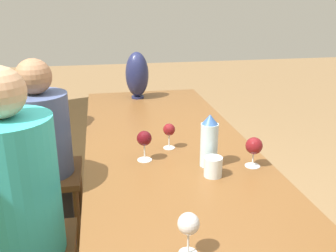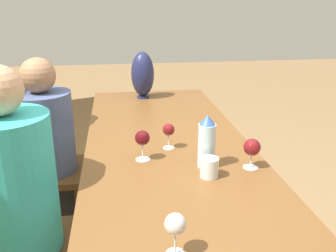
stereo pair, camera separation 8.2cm
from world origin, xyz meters
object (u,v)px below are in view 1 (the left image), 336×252
(wine_glass_0, at_px, (169,130))
(wine_glass_2, at_px, (254,146))
(wine_glass_1, at_px, (144,139))
(person_far, at_px, (45,148))
(chair_near, at_px, (6,247))
(wine_glass_3, at_px, (189,225))
(chair_far, at_px, (33,169))
(person_near, at_px, (21,208))
(water_bottle, at_px, (209,141))
(vase, at_px, (137,75))
(water_tumbler, at_px, (213,167))

(wine_glass_0, relative_size, wine_glass_2, 0.94)
(wine_glass_1, height_order, person_far, person_far)
(wine_glass_2, relative_size, chair_near, 0.16)
(wine_glass_3, xyz_separation_m, chair_far, (1.31, 0.68, -0.38))
(wine_glass_2, bearing_deg, person_near, 91.32)
(wine_glass_0, relative_size, chair_near, 0.15)
(water_bottle, bearing_deg, wine_glass_1, 68.49)
(vase, relative_size, person_far, 0.30)
(chair_near, distance_m, person_far, 0.79)
(wine_glass_1, height_order, wine_glass_3, wine_glass_1)
(chair_far, relative_size, person_far, 0.76)
(water_tumbler, bearing_deg, water_bottle, -5.73)
(chair_far, bearing_deg, water_tumbler, -131.92)
(chair_far, xyz_separation_m, person_far, (-0.00, -0.08, 0.14))
(water_tumbler, distance_m, wine_glass_0, 0.37)
(water_tumbler, bearing_deg, wine_glass_1, 51.36)
(wine_glass_0, relative_size, chair_far, 0.15)
(water_tumbler, height_order, person_near, person_near)
(chair_near, xyz_separation_m, person_far, (0.78, -0.08, 0.14))
(vase, relative_size, chair_far, 0.39)
(water_bottle, bearing_deg, chair_near, 94.34)
(vase, xyz_separation_m, person_near, (-1.34, 0.64, -0.28))
(wine_glass_0, height_order, person_near, person_near)
(wine_glass_2, xyz_separation_m, wine_glass_3, (-0.55, 0.44, 0.00))
(chair_near, xyz_separation_m, chair_far, (0.78, 0.00, 0.00))
(wine_glass_0, distance_m, chair_far, 0.98)
(wine_glass_3, height_order, person_far, person_far)
(water_bottle, relative_size, chair_far, 0.27)
(wine_glass_1, relative_size, chair_near, 0.16)
(chair_near, bearing_deg, wine_glass_3, -127.92)
(wine_glass_1, xyz_separation_m, wine_glass_2, (-0.16, -0.48, -0.01))
(vase, distance_m, person_near, 1.51)
(vase, bearing_deg, chair_far, 127.70)
(vase, xyz_separation_m, wine_glass_2, (-1.31, -0.39, -0.08))
(water_tumbler, bearing_deg, chair_far, 48.08)
(water_tumbler, relative_size, wine_glass_0, 0.66)
(water_tumbler, bearing_deg, person_far, 45.30)
(vase, distance_m, wine_glass_1, 1.16)
(water_bottle, relative_size, vase, 0.71)
(water_bottle, height_order, person_far, person_far)
(vase, xyz_separation_m, wine_glass_1, (-1.15, 0.09, -0.07))
(water_bottle, bearing_deg, wine_glass_0, 30.65)
(wine_glass_1, relative_size, person_near, 0.12)
(wine_glass_1, xyz_separation_m, person_near, (-0.18, 0.55, -0.20))
(wine_glass_0, height_order, wine_glass_3, wine_glass_3)
(water_bottle, xyz_separation_m, chair_far, (0.71, 0.92, -0.40))
(water_bottle, height_order, wine_glass_2, water_bottle)
(person_near, bearing_deg, water_bottle, -85.23)
(vase, bearing_deg, wine_glass_3, 178.62)
(wine_glass_1, bearing_deg, vase, -4.47)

